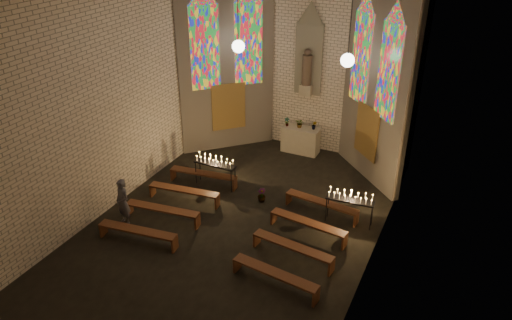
# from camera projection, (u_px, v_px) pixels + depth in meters

# --- Properties ---
(floor) EXTENTS (12.00, 12.00, 0.00)m
(floor) POSITION_uv_depth(u_px,v_px,m) (235.00, 226.00, 14.84)
(floor) COLOR black
(floor) RESTS_ON ground
(room) EXTENTS (8.22, 12.43, 7.00)m
(room) POSITION_uv_depth(u_px,v_px,m) (281.00, 74.00, 15.80)
(room) COLOR #F4E3CD
(room) RESTS_ON ground
(altar) EXTENTS (1.40, 0.60, 1.00)m
(altar) POSITION_uv_depth(u_px,v_px,m) (301.00, 140.00, 18.96)
(altar) COLOR beige
(altar) RESTS_ON ground
(flower_vase_left) EXTENTS (0.22, 0.18, 0.35)m
(flower_vase_left) POSITION_uv_depth(u_px,v_px,m) (287.00, 122.00, 18.79)
(flower_vase_left) COLOR #4C723F
(flower_vase_left) RESTS_ON altar
(flower_vase_center) EXTENTS (0.38, 0.35, 0.35)m
(flower_vase_center) POSITION_uv_depth(u_px,v_px,m) (300.00, 123.00, 18.67)
(flower_vase_center) COLOR #4C723F
(flower_vase_center) RESTS_ON altar
(flower_vase_right) EXTENTS (0.19, 0.16, 0.34)m
(flower_vase_right) POSITION_uv_depth(u_px,v_px,m) (314.00, 125.00, 18.53)
(flower_vase_right) COLOR #4C723F
(flower_vase_right) RESTS_ON altar
(aisle_flower_pot) EXTENTS (0.28, 0.28, 0.45)m
(aisle_flower_pot) POSITION_uv_depth(u_px,v_px,m) (262.00, 195.00, 15.96)
(aisle_flower_pot) COLOR #4C723F
(aisle_flower_pot) RESTS_ON ground
(votive_stand_left) EXTENTS (1.45, 0.36, 1.06)m
(votive_stand_left) POSITION_uv_depth(u_px,v_px,m) (215.00, 162.00, 16.49)
(votive_stand_left) COLOR black
(votive_stand_left) RESTS_ON ground
(votive_stand_right) EXTENTS (1.44, 0.45, 1.04)m
(votive_stand_right) POSITION_uv_depth(u_px,v_px,m) (350.00, 198.00, 14.56)
(votive_stand_right) COLOR black
(votive_stand_right) RESTS_ON ground
(pew_left_0) EXTENTS (2.36, 0.61, 0.45)m
(pew_left_0) POSITION_uv_depth(u_px,v_px,m) (203.00, 175.00, 16.86)
(pew_left_0) COLOR #562D18
(pew_left_0) RESTS_ON ground
(pew_right_0) EXTENTS (2.36, 0.61, 0.45)m
(pew_right_0) POSITION_uv_depth(u_px,v_px,m) (322.00, 203.00, 15.27)
(pew_right_0) COLOR #562D18
(pew_right_0) RESTS_ON ground
(pew_left_1) EXTENTS (2.36, 0.61, 0.45)m
(pew_left_1) POSITION_uv_depth(u_px,v_px,m) (184.00, 191.00, 15.90)
(pew_left_1) COLOR #562D18
(pew_left_1) RESTS_ON ground
(pew_right_1) EXTENTS (2.36, 0.61, 0.45)m
(pew_right_1) POSITION_uv_depth(u_px,v_px,m) (308.00, 224.00, 14.31)
(pew_right_1) COLOR #562D18
(pew_right_1) RESTS_ON ground
(pew_left_2) EXTENTS (2.36, 0.61, 0.45)m
(pew_left_2) POSITION_uv_depth(u_px,v_px,m) (162.00, 210.00, 14.94)
(pew_left_2) COLOR #562D18
(pew_left_2) RESTS_ON ground
(pew_right_2) EXTENTS (2.36, 0.61, 0.45)m
(pew_right_2) POSITION_uv_depth(u_px,v_px,m) (293.00, 248.00, 13.35)
(pew_right_2) COLOR #562D18
(pew_right_2) RESTS_ON ground
(pew_left_3) EXTENTS (2.36, 0.61, 0.45)m
(pew_left_3) POSITION_uv_depth(u_px,v_px,m) (138.00, 232.00, 13.98)
(pew_left_3) COLOR #562D18
(pew_left_3) RESTS_ON ground
(pew_right_3) EXTENTS (2.36, 0.61, 0.45)m
(pew_right_3) POSITION_uv_depth(u_px,v_px,m) (275.00, 275.00, 12.39)
(pew_right_3) COLOR #562D18
(pew_right_3) RESTS_ON ground
(visitor) EXTENTS (0.62, 0.50, 1.48)m
(visitor) POSITION_uv_depth(u_px,v_px,m) (123.00, 202.00, 14.64)
(visitor) COLOR #55535E
(visitor) RESTS_ON ground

